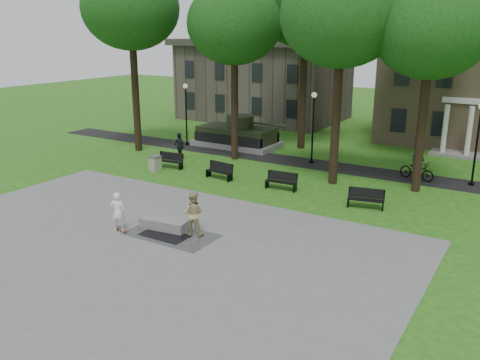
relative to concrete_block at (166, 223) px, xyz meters
The scene contains 26 objects.
ground 2.14m from the concrete_block, 81.84° to the left, with size 120.00×120.00×0.00m, color #1B6016.
plaza 2.92m from the concrete_block, 84.04° to the right, with size 22.00×16.00×0.02m, color gray.
footpath 14.11m from the concrete_block, 88.77° to the left, with size 44.00×2.60×0.01m, color black.
building_left 30.72m from the concrete_block, 110.50° to the left, with size 15.00×10.00×7.20m, color #4C443D.
tree_0 18.87m from the concrete_block, 136.49° to the left, with size 6.80×6.80×12.97m.
tree_1 15.89m from the concrete_block, 108.42° to the left, with size 6.20×6.20×11.63m.
tree_2 14.46m from the concrete_block, 70.28° to the left, with size 6.60×6.60×12.16m.
tree_3 16.53m from the concrete_block, 54.42° to the left, with size 6.00×6.00×11.19m.
tree_4 20.82m from the concrete_block, 95.36° to the left, with size 7.20×7.20×13.50m.
tree_5 21.94m from the concrete_block, 69.92° to the left, with size 6.40×6.40×12.44m.
lamp_left 17.55m from the concrete_block, 123.95° to the left, with size 0.36×0.36×4.73m.
lamp_mid 14.65m from the concrete_block, 86.81° to the left, with size 0.36×0.36×4.73m.
lamp_right 18.19m from the concrete_block, 53.14° to the left, with size 0.36×0.36×4.73m.
tank_monument 17.25m from the concrete_block, 110.91° to the left, with size 7.45×3.40×2.40m.
puddle 0.88m from the concrete_block, 53.22° to the right, with size 2.20×1.20×0.00m, color black.
concrete_block is the anchor object (origin of this frame).
skateboard 1.97m from the concrete_block, 139.59° to the right, with size 0.78×0.20×0.07m, color brown.
skateboarder 2.16m from the concrete_block, 136.66° to the right, with size 0.66×0.44×1.82m, color white.
friend_watching 1.72m from the concrete_block, ahead, with size 0.95×0.74×1.96m, color tan.
pedestrian_walker 12.86m from the concrete_block, 125.08° to the left, with size 1.09×0.45×1.86m, color black.
cyclist 15.99m from the concrete_block, 60.75° to the left, with size 2.28×1.36×2.33m.
park_bench_0 10.59m from the concrete_block, 127.62° to the left, with size 1.83×0.67×1.00m.
park_bench_1 8.31m from the concrete_block, 106.43° to the left, with size 1.84×0.75×1.00m.
park_bench_2 8.18m from the concrete_block, 77.26° to the left, with size 1.83×0.64×1.00m.
park_bench_3 10.08m from the concrete_block, 47.26° to the left, with size 1.85×0.89×1.00m.
trash_bin 10.07m from the concrete_block, 133.19° to the left, with size 0.72×0.72×0.96m.
Camera 1 is at (13.69, -18.58, 8.58)m, focal length 38.00 mm.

